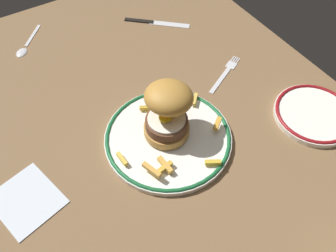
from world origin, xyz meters
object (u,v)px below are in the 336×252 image
dinner_plate (168,137)px  napkin (27,200)px  burger (168,110)px  fork (225,73)px  side_plate (314,114)px  spoon (24,48)px  knife (151,22)px

dinner_plate → napkin: (-1.94, -29.05, -0.64)cm
burger → fork: (-7.89, 21.07, -7.30)cm
burger → napkin: (-0.41, -29.95, -7.28)cm
side_plate → spoon: (-54.83, -46.17, -0.48)cm
napkin → side_plate: bearing=77.5°
side_plate → napkin: bearing=-102.5°
burger → side_plate: 32.47cm
side_plate → spoon: 71.68cm
burger → spoon: 45.98cm
dinner_plate → knife: bearing=154.8°
dinner_plate → fork: bearing=113.2°
side_plate → knife: side_plate is taller
burger → spoon: (-42.10, -17.06, -7.13)cm
fork → spoon: bearing=-131.9°
knife → dinner_plate: bearing=-25.2°
burger → knife: size_ratio=0.92×
knife → napkin: knife is taller
burger → fork: bearing=110.5°
dinner_plate → fork: size_ratio=1.93×
side_plate → napkin: side_plate is taller
burger → napkin: bearing=-90.8°
fork → spoon: spoon is taller
spoon → side_plate: bearing=40.1°
fork → knife: (-26.68, -4.95, 0.08)cm
knife → napkin: (34.16, -46.08, -0.06)cm
spoon → knife: bearing=77.2°
fork → napkin: same height
burger → side_plate: (12.73, 29.12, -6.65)cm
dinner_plate → spoon: 46.53cm
dinner_plate → knife: 39.92cm
knife → fork: bearing=10.5°
knife → spoon: 34.03cm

